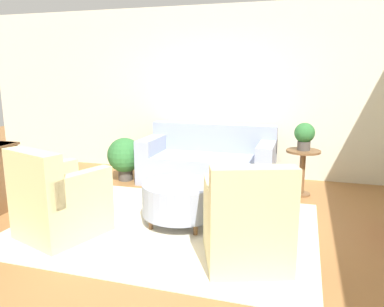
# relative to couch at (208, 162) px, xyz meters

# --- Properties ---
(ground_plane) EXTENTS (16.00, 16.00, 0.00)m
(ground_plane) POSITION_rel_couch_xyz_m (-0.02, -1.89, -0.32)
(ground_plane) COLOR #996638
(wall_back) EXTENTS (8.92, 0.12, 2.80)m
(wall_back) POSITION_rel_couch_xyz_m (-0.02, 0.63, 1.08)
(wall_back) COLOR beige
(wall_back) RESTS_ON ground_plane
(rug) EXTENTS (3.33, 2.42, 0.01)m
(rug) POSITION_rel_couch_xyz_m (-0.02, -1.89, -0.32)
(rug) COLOR beige
(rug) RESTS_ON ground_plane
(couch) EXTENTS (2.07, 0.97, 0.89)m
(couch) POSITION_rel_couch_xyz_m (0.00, 0.00, 0.00)
(couch) COLOR #8E99B2
(couch) RESTS_ON ground_plane
(armchair_left) EXTENTS (0.94, 0.99, 0.97)m
(armchair_left) POSITION_rel_couch_xyz_m (-1.02, -2.45, 0.05)
(armchair_left) COLOR beige
(armchair_left) RESTS_ON rug
(armchair_right) EXTENTS (0.94, 0.99, 0.97)m
(armchair_right) POSITION_rel_couch_xyz_m (0.98, -2.45, 0.05)
(armchair_right) COLOR beige
(armchair_right) RESTS_ON rug
(ottoman_table) EXTENTS (0.87, 0.87, 0.48)m
(ottoman_table) POSITION_rel_couch_xyz_m (0.11, -1.76, -0.02)
(ottoman_table) COLOR #8E99B2
(ottoman_table) RESTS_ON rug
(side_table) EXTENTS (0.48, 0.48, 0.66)m
(side_table) POSITION_rel_couch_xyz_m (1.44, -0.27, 0.11)
(side_table) COLOR brown
(side_table) RESTS_ON ground_plane
(potted_plant_on_side_table) EXTENTS (0.28, 0.28, 0.39)m
(potted_plant_on_side_table) POSITION_rel_couch_xyz_m (1.44, -0.27, 0.55)
(potted_plant_on_side_table) COLOR #4C4742
(potted_plant_on_side_table) RESTS_ON side_table
(potted_plant_floor) EXTENTS (0.56, 0.56, 0.70)m
(potted_plant_floor) POSITION_rel_couch_xyz_m (-1.32, -0.30, 0.08)
(potted_plant_floor) COLOR #4C4742
(potted_plant_floor) RESTS_ON ground_plane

